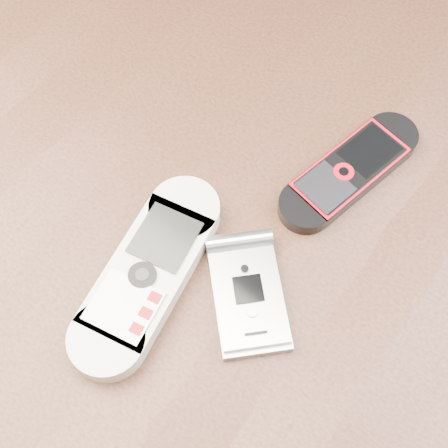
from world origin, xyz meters
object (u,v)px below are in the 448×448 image
(nokia_black_red, at_px, (350,171))
(motorola_razr, at_px, (249,296))
(nokia_white, at_px, (148,272))
(table, at_px, (220,276))

(nokia_black_red, xyz_separation_m, motorola_razr, (-0.00, -0.14, 0.00))
(nokia_white, height_order, motorola_razr, nokia_white)
(nokia_black_red, bearing_deg, table, -107.40)
(nokia_white, xyz_separation_m, nokia_black_red, (0.08, 0.17, -0.00))
(table, height_order, nokia_black_red, nokia_black_red)
(motorola_razr, bearing_deg, nokia_black_red, 43.79)
(nokia_white, bearing_deg, table, 65.82)
(nokia_black_red, bearing_deg, nokia_white, -101.69)
(nokia_white, xyz_separation_m, motorola_razr, (0.07, 0.03, -0.00))
(table, xyz_separation_m, motorola_razr, (0.06, -0.04, 0.11))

